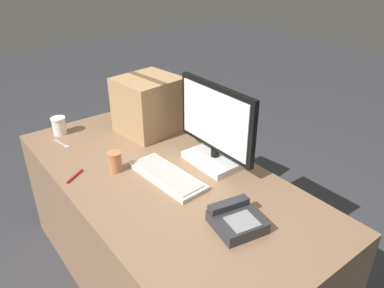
% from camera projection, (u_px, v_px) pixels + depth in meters
% --- Properties ---
extents(ground_plane, '(12.00, 12.00, 0.00)m').
position_uv_depth(ground_plane, '(168.00, 276.00, 2.22)').
color(ground_plane, '#38383D').
extents(office_desk, '(1.80, 0.90, 0.71)m').
position_uv_depth(office_desk, '(166.00, 230.00, 2.05)').
color(office_desk, '#8C6B4C').
rests_on(office_desk, ground_plane).
extents(monitor, '(0.53, 0.22, 0.43)m').
position_uv_depth(monitor, '(215.00, 131.00, 1.91)').
color(monitor, white).
rests_on(monitor, office_desk).
extents(keyboard, '(0.45, 0.20, 0.03)m').
position_uv_depth(keyboard, '(168.00, 176.00, 1.85)').
color(keyboard, beige).
rests_on(keyboard, office_desk).
extents(desk_phone, '(0.23, 0.23, 0.08)m').
position_uv_depth(desk_phone, '(236.00, 220.00, 1.53)').
color(desk_phone, '#2D2D33').
rests_on(desk_phone, office_desk).
extents(paper_cup_left, '(0.09, 0.09, 0.11)m').
position_uv_depth(paper_cup_left, '(59.00, 126.00, 2.27)').
color(paper_cup_left, white).
rests_on(paper_cup_left, office_desk).
extents(paper_cup_right, '(0.07, 0.07, 0.11)m').
position_uv_depth(paper_cup_right, '(115.00, 161.00, 1.90)').
color(paper_cup_right, '#BC7547').
rests_on(paper_cup_right, office_desk).
extents(spoon, '(0.14, 0.05, 0.00)m').
position_uv_depth(spoon, '(64.00, 145.00, 2.16)').
color(spoon, '#B2B2B7').
rests_on(spoon, office_desk).
extents(cardboard_box, '(0.36, 0.37, 0.34)m').
position_uv_depth(cardboard_box, '(148.00, 105.00, 2.26)').
color(cardboard_box, tan).
rests_on(cardboard_box, office_desk).
extents(pen_marker, '(0.08, 0.11, 0.01)m').
position_uv_depth(pen_marker, '(75.00, 176.00, 1.86)').
color(pen_marker, red).
rests_on(pen_marker, office_desk).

